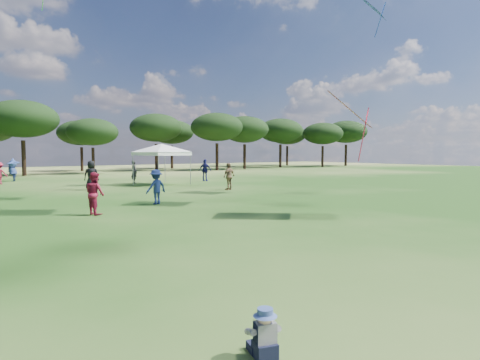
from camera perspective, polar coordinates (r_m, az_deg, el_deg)
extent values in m
cylinder|color=black|center=(45.83, -28.39, 2.75)|extent=(0.41, 0.41, 3.56)
ellipsoid|color=black|center=(45.94, -28.56, 7.64)|extent=(6.91, 6.91, 3.73)
cylinder|color=black|center=(47.66, -20.15, 2.61)|extent=(0.33, 0.33, 2.88)
ellipsoid|color=black|center=(47.70, -20.24, 6.42)|extent=(5.60, 5.60, 3.02)
cylinder|color=black|center=(53.07, -11.81, 3.20)|extent=(0.39, 0.39, 3.44)
ellipsoid|color=black|center=(53.16, -11.86, 7.28)|extent=(6.69, 6.69, 3.60)
cylinder|color=black|center=(52.96, -3.29, 3.32)|extent=(0.40, 0.40, 3.53)
ellipsoid|color=black|center=(53.05, -3.31, 7.52)|extent=(6.86, 6.86, 3.70)
cylinder|color=black|center=(56.11, 0.65, 3.33)|extent=(0.40, 0.40, 3.47)
ellipsoid|color=black|center=(56.20, 0.65, 7.23)|extent=(6.74, 6.74, 3.63)
cylinder|color=black|center=(63.15, 5.76, 3.44)|extent=(0.41, 0.41, 3.57)
ellipsoid|color=black|center=(63.23, 5.78, 7.00)|extent=(6.94, 6.94, 3.74)
cylinder|color=black|center=(66.57, 11.65, 3.31)|extent=(0.38, 0.38, 3.35)
ellipsoid|color=black|center=(66.63, 11.70, 6.48)|extent=(6.51, 6.51, 3.51)
cylinder|color=black|center=(71.86, 14.82, 3.43)|extent=(0.42, 0.42, 3.66)
ellipsoid|color=black|center=(71.94, 14.87, 6.63)|extent=(7.10, 7.10, 3.83)
cylinder|color=black|center=(54.40, -21.57, 2.78)|extent=(0.34, 0.34, 2.99)
ellipsoid|color=black|center=(54.44, -21.66, 6.25)|extent=(5.81, 5.81, 3.13)
cylinder|color=black|center=(59.40, -9.66, 3.24)|extent=(0.38, 0.38, 3.31)
ellipsoid|color=black|center=(59.46, -9.70, 6.75)|extent=(6.43, 6.43, 3.47)
cylinder|color=black|center=(67.04, 0.69, 3.52)|extent=(0.42, 0.42, 3.64)
ellipsoid|color=black|center=(67.12, 0.69, 6.93)|extent=(7.06, 7.06, 3.81)
cylinder|color=black|center=(72.47, 6.72, 3.46)|extent=(0.40, 0.40, 3.46)
ellipsoid|color=black|center=(72.53, 6.74, 6.46)|extent=(6.72, 6.72, 3.62)
cylinder|color=gray|center=(27.79, -11.52, 1.37)|extent=(0.06, 0.06, 2.32)
cylinder|color=gray|center=(29.68, -7.06, 1.58)|extent=(0.06, 0.06, 2.32)
cylinder|color=gray|center=(30.15, -14.96, 1.52)|extent=(0.06, 0.06, 2.32)
cylinder|color=gray|center=(31.91, -10.62, 1.71)|extent=(0.06, 0.06, 2.32)
cube|color=white|center=(29.82, -11.07, 3.69)|extent=(3.71, 3.71, 0.25)
pyramid|color=white|center=(29.83, -11.09, 5.08)|extent=(6.14, 6.14, 0.60)
cube|color=black|center=(5.08, 3.57, -23.00)|extent=(0.32, 0.32, 0.19)
cube|color=black|center=(5.23, 1.79, -22.75)|extent=(0.16, 0.25, 0.10)
cube|color=black|center=(5.28, 3.67, -22.45)|extent=(0.16, 0.25, 0.10)
cube|color=white|center=(4.99, 3.58, -20.84)|extent=(0.28, 0.24, 0.25)
cylinder|color=white|center=(5.00, 1.51, -20.80)|extent=(0.15, 0.25, 0.15)
cylinder|color=white|center=(5.10, 4.97, -20.26)|extent=(0.15, 0.25, 0.15)
sphere|color=#E0B293|center=(4.92, 3.59, -19.03)|extent=(0.17, 0.17, 0.17)
cone|color=#5270C0|center=(4.91, 3.59, -18.60)|extent=(0.29, 0.29, 0.03)
cylinder|color=#5270C0|center=(4.89, 3.59, -18.17)|extent=(0.19, 0.19, 0.07)
imported|color=black|center=(27.00, -20.39, 0.63)|extent=(1.07, 0.91, 1.86)
imported|color=navy|center=(33.17, -4.98, 1.40)|extent=(0.98, 1.11, 1.80)
imported|color=#292A2E|center=(31.73, -14.81, 1.13)|extent=(0.43, 0.65, 1.76)
imported|color=navy|center=(37.69, -29.62, 1.28)|extent=(1.71, 2.34, 1.90)
imported|color=#836347|center=(25.31, -1.56, 0.52)|extent=(1.09, 0.67, 1.73)
imported|color=navy|center=(18.79, -11.86, -0.96)|extent=(1.14, 0.81, 1.60)
imported|color=maroon|center=(16.31, -19.93, -1.80)|extent=(0.77, 0.90, 1.64)
plane|color=#1746AD|center=(26.53, 18.12, 22.46)|extent=(2.24, 2.02, 1.69)
plane|color=#DB365C|center=(15.67, 15.28, 9.72)|extent=(2.75, 2.50, 1.60)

